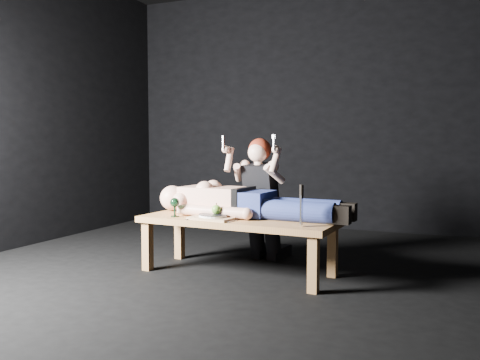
{
  "coord_description": "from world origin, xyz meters",
  "views": [
    {
      "loc": [
        1.46,
        -3.58,
        1.03
      ],
      "look_at": [
        -0.08,
        0.09,
        0.75
      ],
      "focal_mm": 37.2,
      "sensor_mm": 36.0,
      "label": 1
    }
  ],
  "objects": [
    {
      "name": "lying_man",
      "position": [
        -0.02,
        0.16,
        0.59
      ],
      "size": [
        1.72,
        0.63,
        0.28
      ],
      "primitive_type": null,
      "rotation": [
        0.0,
        0.0,
        -0.07
      ],
      "color": "#E0A68A",
      "rests_on": "table"
    },
    {
      "name": "fork_flat",
      "position": [
        -0.41,
        -0.15,
        0.45
      ],
      "size": [
        0.04,
        0.17,
        0.01
      ],
      "primitive_type": "cube",
      "rotation": [
        0.0,
        0.0,
        0.18
      ],
      "color": "#B2B2B7",
      "rests_on": "table"
    },
    {
      "name": "kneeling_woman",
      "position": [
        -0.04,
        0.56,
        0.56
      ],
      "size": [
        0.69,
        0.75,
        1.12
      ],
      "primitive_type": null,
      "rotation": [
        0.0,
        0.0,
        -0.15
      ],
      "color": "black",
      "rests_on": "ground"
    },
    {
      "name": "back_wall",
      "position": [
        0.0,
        2.5,
        1.5
      ],
      "size": [
        5.0,
        0.0,
        5.0
      ],
      "primitive_type": "plane",
      "rotation": [
        1.57,
        0.0,
        0.0
      ],
      "color": "black",
      "rests_on": "ground"
    },
    {
      "name": "plate",
      "position": [
        -0.22,
        -0.1,
        0.48
      ],
      "size": [
        0.26,
        0.26,
        0.02
      ],
      "primitive_type": "cylinder",
      "rotation": [
        0.0,
        0.0,
        -0.13
      ],
      "color": "white",
      "rests_on": "serving_tray"
    },
    {
      "name": "knife_flat",
      "position": [
        -0.04,
        -0.14,
        0.45
      ],
      "size": [
        0.03,
        0.17,
        0.01
      ],
      "primitive_type": "cube",
      "rotation": [
        0.0,
        0.0,
        -0.12
      ],
      "color": "#B2B2B7",
      "rests_on": "table"
    },
    {
      "name": "table",
      "position": [
        -0.08,
        0.04,
        0.23
      ],
      "size": [
        1.62,
        0.7,
        0.45
      ],
      "primitive_type": "cube",
      "rotation": [
        0.0,
        0.0,
        -0.07
      ],
      "color": "olive",
      "rests_on": "ground"
    },
    {
      "name": "spoon_flat",
      "position": [
        -0.08,
        -0.06,
        0.45
      ],
      "size": [
        0.12,
        0.14,
        0.01
      ],
      "primitive_type": "cube",
      "rotation": [
        0.0,
        0.0,
        0.72
      ],
      "color": "#B2B2B7",
      "rests_on": "table"
    },
    {
      "name": "ground",
      "position": [
        0.0,
        0.0,
        0.0
      ],
      "size": [
        5.0,
        5.0,
        0.0
      ],
      "primitive_type": "plane",
      "color": "black",
      "rests_on": "ground"
    },
    {
      "name": "goblet",
      "position": [
        -0.57,
        -0.1,
        0.53
      ],
      "size": [
        0.08,
        0.08,
        0.16
      ],
      "primitive_type": null,
      "rotation": [
        0.0,
        0.0,
        -0.07
      ],
      "color": "black",
      "rests_on": "table"
    },
    {
      "name": "serving_tray",
      "position": [
        -0.22,
        -0.1,
        0.46
      ],
      "size": [
        0.38,
        0.29,
        0.02
      ],
      "primitive_type": "cube",
      "rotation": [
        0.0,
        0.0,
        -0.13
      ],
      "color": "tan",
      "rests_on": "table"
    },
    {
      "name": "apple",
      "position": [
        -0.2,
        -0.09,
        0.53
      ],
      "size": [
        0.08,
        0.08,
        0.08
      ],
      "primitive_type": "sphere",
      "color": "#528C26",
      "rests_on": "plate"
    },
    {
      "name": "carving_knife",
      "position": [
        0.51,
        -0.18,
        0.6
      ],
      "size": [
        0.04,
        0.05,
        0.3
      ],
      "primitive_type": null,
      "rotation": [
        0.0,
        0.0,
        -0.07
      ],
      "color": "#B2B2B7",
      "rests_on": "table"
    }
  ]
}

